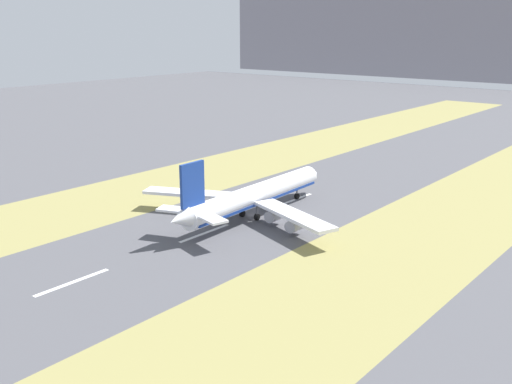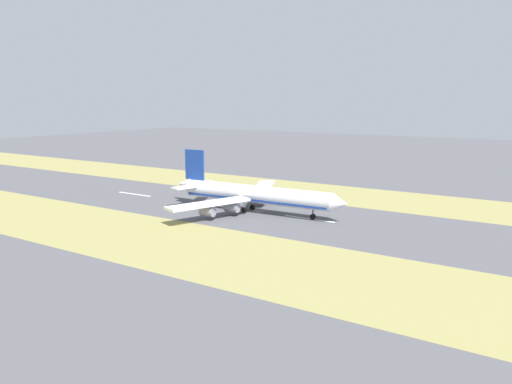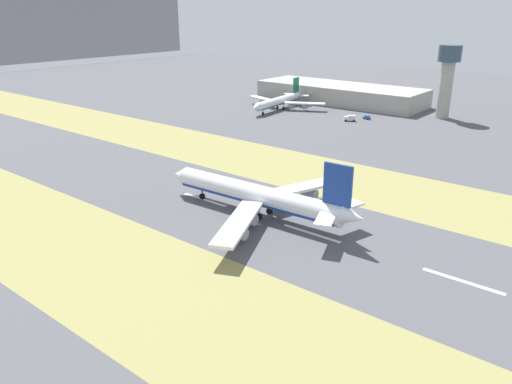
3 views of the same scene
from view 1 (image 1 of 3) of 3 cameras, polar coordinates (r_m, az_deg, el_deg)
ground_plane at (r=170.75m, az=-0.26°, el=-2.21°), size 800.00×800.00×0.00m
grass_median_west at (r=201.21m, az=-10.21°, el=0.29°), size 40.00×600.00×0.01m
grass_median_east at (r=147.91m, az=13.39°, el=-5.51°), size 40.00×600.00×0.01m
centreline_dash_near at (r=133.03m, az=-17.08°, el=-8.22°), size 1.20×18.00×0.01m
centreline_dash_mid at (r=156.67m, az=-4.91°, el=-3.92°), size 1.20×18.00×0.01m
centreline_dash_far at (r=185.99m, az=3.66°, el=-0.75°), size 1.20×18.00×0.01m
airplane_main_jet at (r=167.00m, az=-0.39°, el=-0.46°), size 64.08×67.17×20.20m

